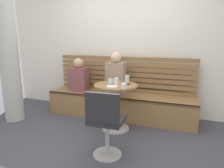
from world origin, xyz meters
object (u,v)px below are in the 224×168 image
white_chair (105,122)px  cup_ceramic_white (124,86)px  plate_small (112,87)px  cafe_table (116,98)px  cup_glass_tall (127,79)px  person_child_left (79,77)px  phone_on_table (126,84)px  booth_bench (119,106)px  cup_glass_short (111,81)px  cup_water_clear (116,81)px  person_adult (116,76)px

white_chair → cup_ceramic_white: bearing=86.3°
cup_ceramic_white → plate_small: cup_ceramic_white is taller
cafe_table → cup_glass_tall: bearing=56.7°
plate_small → cafe_table: bearing=90.8°
person_child_left → phone_on_table: size_ratio=4.56×
white_chair → cup_ceramic_white: (0.04, 0.61, 0.31)m
person_child_left → booth_bench: bearing=1.8°
white_chair → phone_on_table: size_ratio=6.07×
cup_ceramic_white → plate_small: bearing=173.8°
cafe_table → person_child_left: person_child_left is taller
cup_glass_tall → cup_ceramic_white: (0.06, -0.39, -0.03)m
cup_glass_short → cup_ceramic_white: cup_glass_short is taller
cafe_table → phone_on_table: (0.15, 0.05, 0.23)m
cup_glass_tall → cafe_table: bearing=-123.3°
person_child_left → cup_glass_short: bearing=-29.3°
cup_glass_short → cup_ceramic_white: bearing=-37.8°
cup_water_clear → phone_on_table: 0.17m
cafe_table → phone_on_table: size_ratio=5.29×
booth_bench → cup_water_clear: size_ratio=24.55×
person_adult → cup_ceramic_white: 0.78m
white_chair → cup_ceramic_white: size_ratio=10.63×
cup_water_clear → plate_small: size_ratio=0.65×
cafe_table → cup_water_clear: cup_water_clear is taller
cup_glass_tall → cup_ceramic_white: cup_glass_tall is taller
booth_bench → white_chair: (0.25, -1.32, 0.24)m
cup_glass_tall → plate_small: 0.40m
cup_glass_tall → phone_on_table: size_ratio=0.86×
cup_glass_tall → phone_on_table: bearing=-80.0°
booth_bench → phone_on_table: 0.74m
cup_glass_short → plate_small: bearing=-64.6°
white_chair → plate_small: bearing=103.2°
booth_bench → white_chair: 1.37m
cup_water_clear → booth_bench: bearing=102.6°
phone_on_table → plate_small: bearing=89.7°
cup_ceramic_white → plate_small: 0.19m
cup_glass_tall → person_child_left: bearing=164.5°
cafe_table → cup_ceramic_white: size_ratio=9.25×
person_child_left → phone_on_table: person_child_left is taller
plate_small → cup_glass_tall: bearing=71.5°
phone_on_table → cup_ceramic_white: bearing=131.2°
cafe_table → plate_small: (0.00, -0.18, 0.23)m
cafe_table → plate_small: plate_small is taller
person_adult → phone_on_table: (0.32, -0.44, -0.04)m
booth_bench → cafe_table: bearing=-78.7°
person_adult → plate_small: bearing=-75.9°
booth_bench → person_child_left: (-0.82, -0.03, 0.50)m
white_chair → cup_glass_tall: cup_glass_tall is taller
cafe_table → person_child_left: bearing=152.2°
plate_small → cup_water_clear: bearing=83.4°
cup_glass_short → phone_on_table: bearing=7.9°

